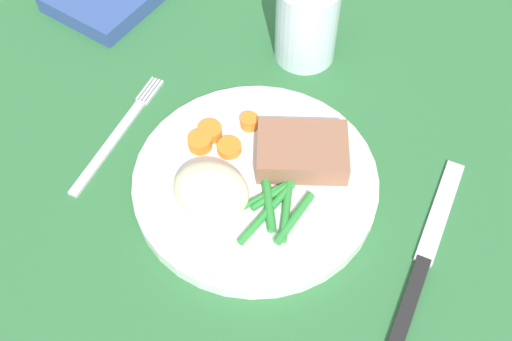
# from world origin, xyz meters

# --- Properties ---
(dining_table) EXTENTS (1.20, 0.90, 0.02)m
(dining_table) POSITION_xyz_m (0.00, 0.00, 0.01)
(dining_table) COLOR #2D6B38
(dining_table) RESTS_ON ground
(dinner_plate) EXTENTS (0.24, 0.24, 0.02)m
(dinner_plate) POSITION_xyz_m (0.03, 0.00, 0.03)
(dinner_plate) COLOR white
(dinner_plate) RESTS_ON dining_table
(meat_portion) EXTENTS (0.10, 0.09, 0.03)m
(meat_portion) POSITION_xyz_m (0.06, 0.04, 0.05)
(meat_portion) COLOR #936047
(meat_portion) RESTS_ON dinner_plate
(mashed_potatoes) EXTENTS (0.07, 0.06, 0.04)m
(mashed_potatoes) POSITION_xyz_m (0.00, -0.04, 0.05)
(mashed_potatoes) COLOR beige
(mashed_potatoes) RESTS_ON dinner_plate
(carrot_slices) EXTENTS (0.05, 0.06, 0.01)m
(carrot_slices) POSITION_xyz_m (-0.03, 0.03, 0.04)
(carrot_slices) COLOR orange
(carrot_slices) RESTS_ON dinner_plate
(green_beans) EXTENTS (0.06, 0.10, 0.01)m
(green_beans) POSITION_xyz_m (0.06, -0.02, 0.04)
(green_beans) COLOR #2D8C38
(green_beans) RESTS_ON dinner_plate
(fork) EXTENTS (0.01, 0.17, 0.00)m
(fork) POSITION_xyz_m (-0.13, -0.00, 0.02)
(fork) COLOR silver
(fork) RESTS_ON dining_table
(knife) EXTENTS (0.02, 0.21, 0.01)m
(knife) POSITION_xyz_m (0.20, -0.00, 0.02)
(knife) COLOR black
(knife) RESTS_ON dining_table
(water_glass) EXTENTS (0.07, 0.07, 0.09)m
(water_glass) POSITION_xyz_m (-0.00, 0.19, 0.06)
(water_glass) COLOR silver
(water_glass) RESTS_ON dining_table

